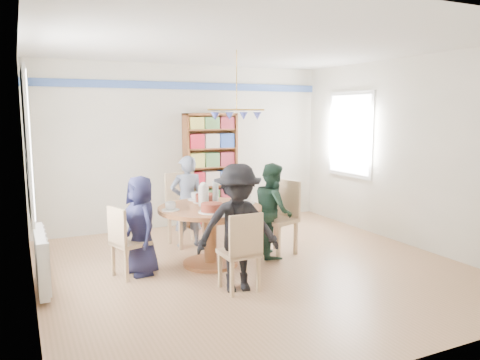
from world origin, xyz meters
TOP-DOWN VIEW (x-y plane):
  - ground at (0.00, 0.00)m, footprint 5.00×5.00m
  - room_shell at (-0.26, 0.87)m, footprint 5.00×5.00m
  - radiator at (-2.42, 0.30)m, footprint 0.12×1.00m
  - dining_table at (-0.45, 0.34)m, footprint 1.30×1.30m
  - chair_left at (-1.51, 0.34)m, footprint 0.47×0.47m
  - chair_right at (0.61, 0.38)m, footprint 0.56×0.56m
  - chair_far at (-0.43, 1.41)m, footprint 0.52×0.52m
  - chair_near at (-0.48, -0.66)m, footprint 0.39×0.39m
  - person_left at (-1.31, 0.38)m, footprint 0.48×0.64m
  - person_right at (0.45, 0.32)m, footprint 0.63×0.72m
  - person_far at (-0.43, 1.25)m, footprint 0.51×0.36m
  - person_near at (-0.50, -0.58)m, footprint 0.99×0.70m
  - bookshelf at (0.37, 2.34)m, footprint 0.91×0.27m
  - tableware at (-0.47, 0.36)m, footprint 1.24×1.24m

SIDE VIEW (x-z plane):
  - ground at x=0.00m, z-range 0.00..0.00m
  - radiator at x=-2.42m, z-range 0.05..0.65m
  - chair_left at x=-1.51m, z-range 0.04..0.88m
  - chair_near at x=-0.48m, z-range 0.04..0.92m
  - chair_right at x=0.61m, z-range 0.05..1.05m
  - dining_table at x=-0.45m, z-range 0.18..0.93m
  - chair_far at x=-0.43m, z-range 0.05..1.09m
  - person_left at x=-1.31m, z-range 0.00..1.18m
  - person_right at x=0.45m, z-range 0.00..1.26m
  - person_far at x=-0.43m, z-range 0.00..1.31m
  - person_near at x=-0.50m, z-range 0.00..1.38m
  - tableware at x=-0.47m, z-range 0.66..0.98m
  - bookshelf at x=0.37m, z-range -0.02..1.89m
  - room_shell at x=-0.26m, z-range -0.85..4.15m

